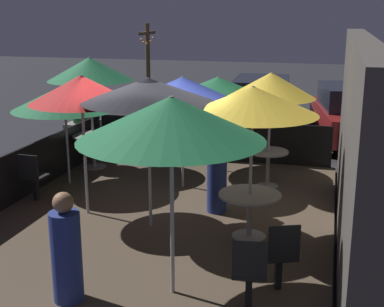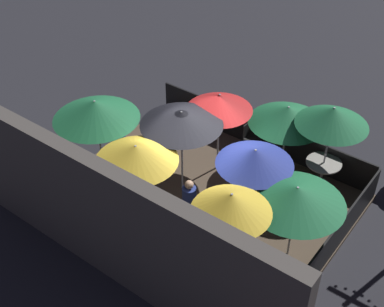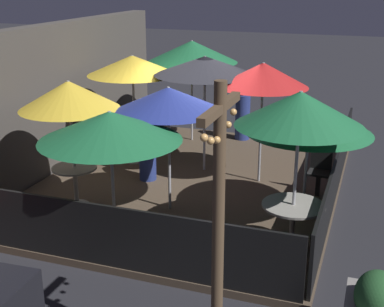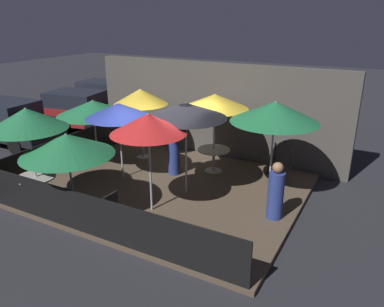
% 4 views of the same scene
% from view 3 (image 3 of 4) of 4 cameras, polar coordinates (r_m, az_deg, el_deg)
% --- Properties ---
extents(ground_plane, '(60.00, 60.00, 0.00)m').
position_cam_3_polar(ground_plane, '(11.01, -0.04, -3.44)').
color(ground_plane, '#26262B').
extents(patio_deck, '(7.25, 5.79, 0.12)m').
position_cam_3_polar(patio_deck, '(10.98, -0.04, -3.15)').
color(patio_deck, brown).
rests_on(patio_deck, ground_plane).
extents(building_wall, '(8.85, 0.36, 3.17)m').
position_cam_3_polar(building_wall, '(11.90, -14.44, 5.66)').
color(building_wall, '#4C4742').
rests_on(building_wall, ground_plane).
extents(fence_front, '(7.05, 0.05, 0.95)m').
position_cam_3_polar(fence_front, '(10.26, 15.15, -2.25)').
color(fence_front, black).
rests_on(fence_front, patio_deck).
extents(fence_side_left, '(0.05, 5.59, 0.95)m').
position_cam_3_polar(fence_side_left, '(7.78, -9.01, -8.69)').
color(fence_side_left, black).
rests_on(fence_side_left, patio_deck).
extents(patio_umbrella_0, '(1.95, 1.95, 2.37)m').
position_cam_3_polar(patio_umbrella_0, '(11.63, -6.37, 9.34)').
color(patio_umbrella_0, '#B2B2B7').
rests_on(patio_umbrella_0, patio_deck).
extents(patio_umbrella_1, '(1.85, 1.85, 2.47)m').
position_cam_3_polar(patio_umbrella_1, '(7.67, 11.44, 4.67)').
color(patio_umbrella_1, '#B2B2B7').
rests_on(patio_umbrella_1, patio_deck).
extents(patio_umbrella_2, '(1.74, 1.74, 2.30)m').
position_cam_3_polar(patio_umbrella_2, '(9.42, -12.99, 6.09)').
color(patio_umbrella_2, '#B2B2B7').
rests_on(patio_umbrella_2, patio_deck).
extents(patio_umbrella_3, '(2.08, 2.08, 2.44)m').
position_cam_3_polar(patio_umbrella_3, '(10.98, 1.38, 9.35)').
color(patio_umbrella_3, '#B2B2B7').
rests_on(patio_umbrella_3, patio_deck).
extents(patio_umbrella_4, '(1.76, 1.76, 2.42)m').
position_cam_3_polar(patio_umbrella_4, '(10.42, 7.59, 8.31)').
color(patio_umbrella_4, '#B2B2B7').
rests_on(patio_umbrella_4, patio_deck).
extents(patio_umbrella_5, '(2.19, 2.19, 2.08)m').
position_cam_3_polar(patio_umbrella_5, '(8.12, -8.75, 2.91)').
color(patio_umbrella_5, '#B2B2B7').
rests_on(patio_umbrella_5, patio_deck).
extents(patio_umbrella_6, '(2.23, 2.23, 2.49)m').
position_cam_3_polar(patio_umbrella_6, '(13.14, -0.01, 10.83)').
color(patio_umbrella_6, '#B2B2B7').
rests_on(patio_umbrella_6, patio_deck).
extents(patio_umbrella_7, '(2.09, 2.09, 2.03)m').
position_cam_3_polar(patio_umbrella_7, '(8.93, 12.42, 3.69)').
color(patio_umbrella_7, '#B2B2B7').
rests_on(patio_umbrella_7, patio_deck).
extents(patio_umbrella_8, '(1.84, 1.84, 2.22)m').
position_cam_3_polar(patio_umbrella_8, '(9.07, -2.53, 5.81)').
color(patio_umbrella_8, '#B2B2B7').
rests_on(patio_umbrella_8, patio_deck).
extents(dining_table_0, '(0.97, 0.97, 0.71)m').
position_cam_3_polar(dining_table_0, '(11.99, -6.10, 1.82)').
color(dining_table_0, '#9E998E').
rests_on(dining_table_0, patio_deck).
extents(dining_table_1, '(0.94, 0.94, 0.76)m').
position_cam_3_polar(dining_table_1, '(8.20, 10.72, -6.33)').
color(dining_table_1, '#9E998E').
rests_on(dining_table_1, patio_deck).
extents(dining_table_2, '(0.80, 0.80, 0.74)m').
position_cam_3_polar(dining_table_2, '(9.83, -12.38, -2.28)').
color(dining_table_2, '#9E998E').
rests_on(dining_table_2, patio_deck).
extents(patio_chair_0, '(0.42, 0.42, 0.92)m').
position_cam_3_polar(patio_chair_0, '(10.39, 13.46, -1.68)').
color(patio_chair_0, black).
rests_on(patio_chair_0, patio_deck).
extents(patio_chair_1, '(0.52, 0.52, 0.93)m').
position_cam_3_polar(patio_chair_1, '(13.63, -5.68, 3.65)').
color(patio_chair_1, black).
rests_on(patio_chair_1, patio_deck).
extents(patio_chair_2, '(0.46, 0.46, 0.93)m').
position_cam_3_polar(patio_chair_2, '(13.99, -3.59, 4.08)').
color(patio_chair_2, black).
rests_on(patio_chair_2, patio_deck).
extents(patron_0, '(0.48, 0.48, 1.32)m').
position_cam_3_polar(patron_0, '(10.86, -4.78, 0.21)').
color(patron_0, navy).
rests_on(patron_0, patio_deck).
extents(patron_1, '(0.45, 0.45, 1.39)m').
position_cam_3_polar(patron_1, '(13.59, 5.42, 4.14)').
color(patron_1, navy).
rests_on(patron_1, patio_deck).
extents(light_post, '(1.10, 0.12, 3.25)m').
position_cam_3_polar(light_post, '(5.21, 2.81, -7.59)').
color(light_post, brown).
rests_on(light_post, ground_plane).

